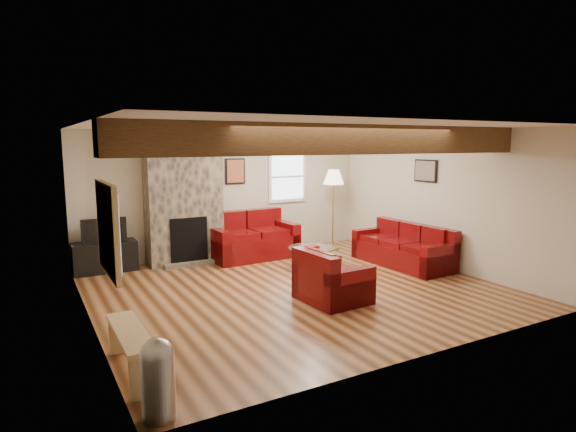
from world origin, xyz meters
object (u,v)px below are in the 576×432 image
loveseat (252,235)px  sofa_three (402,245)px  coffee_table (312,259)px  floor_lamp (334,181)px  television (103,230)px  tv_cabinet (105,257)px  armchair_red (333,275)px

loveseat → sofa_three: bearing=-43.6°
loveseat → coffee_table: (0.54, -1.38, -0.25)m
coffee_table → floor_lamp: bearing=43.4°
loveseat → television: size_ratio=2.27×
sofa_three → tv_cabinet: bearing=-116.1°
television → tv_cabinet: bearing=0.0°
coffee_table → tv_cabinet: bearing=152.7°
loveseat → television: 2.76m
floor_lamp → television: bearing=174.5°
armchair_red → television: bearing=35.1°
television → floor_lamp: floor_lamp is taller
tv_cabinet → television: 0.49m
sofa_three → loveseat: (-2.20, 1.91, 0.07)m
coffee_table → television: size_ratio=1.12×
sofa_three → tv_cabinet: 5.40m
sofa_three → armchair_red: 2.54m
coffee_table → tv_cabinet: tv_cabinet is taller
coffee_table → tv_cabinet: 3.67m
armchair_red → coffee_table: size_ratio=1.10×
armchair_red → floor_lamp: (1.95, 2.84, 1.08)m
sofa_three → television: bearing=-116.1°
loveseat → floor_lamp: size_ratio=1.00×
armchair_red → coffee_table: bearing=-25.3°
coffee_table → tv_cabinet: (-3.26, 1.68, 0.06)m
armchair_red → floor_lamp: bearing=-38.0°
armchair_red → floor_lamp: size_ratio=0.55×
coffee_table → tv_cabinet: size_ratio=0.79×
coffee_table → television: bearing=152.7°
sofa_three → floor_lamp: (-0.35, 1.77, 1.08)m
television → coffee_table: bearing=-27.3°
tv_cabinet → floor_lamp: bearing=-5.5°
coffee_table → armchair_red: bearing=-111.7°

